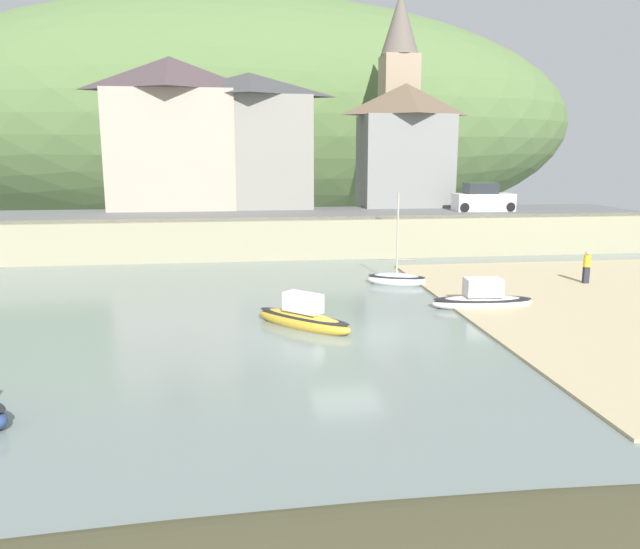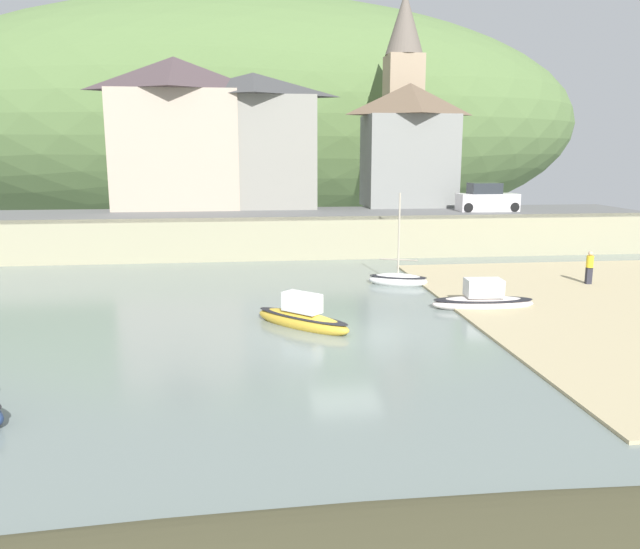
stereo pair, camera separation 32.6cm
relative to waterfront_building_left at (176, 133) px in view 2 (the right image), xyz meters
The scene contains 13 objects.
ground 36.89m from the waterfront_building_left, 74.35° to the right, with size 48.00×41.00×0.61m.
quay_seawall 13.04m from the waterfront_building_left, 42.72° to the right, with size 48.00×9.40×2.40m.
hillside_backdrop 30.41m from the waterfront_building_left, 81.32° to the left, with size 80.00×44.00×27.83m.
waterfront_building_left is the anchor object (origin of this frame).
waterfront_building_centre 5.55m from the waterfront_building_left, ahead, with size 8.99×5.05×9.59m.
waterfront_building_right 17.05m from the waterfront_building_left, ahead, with size 6.89×4.95×9.02m.
church_with_spire 18.20m from the waterfront_building_left, 12.89° to the left, with size 3.00×3.00×16.41m.
sailboat_white_hull 22.14m from the waterfront_building_left, 53.94° to the right, with size 3.10×2.09×4.69m.
rowboat_small_beached 25.91m from the waterfront_building_left, 73.90° to the right, with size 3.72×3.67×1.48m.
sailboat_tall_mast 27.35m from the waterfront_building_left, 56.05° to the right, with size 4.39×1.61×1.39m.
parked_car_near_slipway 22.45m from the waterfront_building_left, 11.82° to the right, with size 4.12×1.82×1.95m.
person_on_slipway 28.96m from the waterfront_building_left, 40.30° to the right, with size 0.34×0.34×1.62m.
mooring_buoy 22.57m from the waterfront_building_left, 71.19° to the right, with size 0.61×0.61×0.61m.
Camera 2 is at (-3.37, -20.98, 6.46)m, focal length 34.76 mm.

